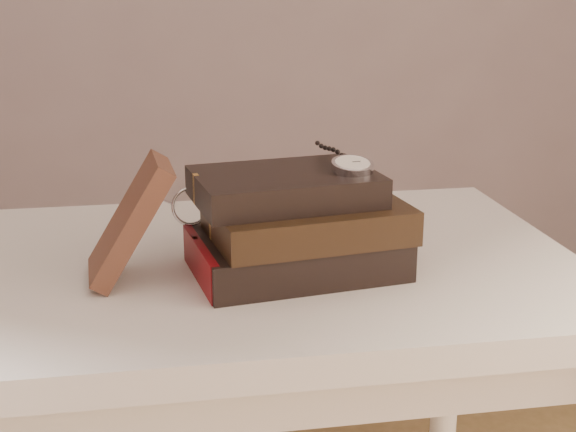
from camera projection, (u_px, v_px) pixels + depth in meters
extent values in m
cube|color=silver|center=(213.00, 274.00, 1.09)|extent=(1.00, 0.60, 0.04)
cube|color=white|center=(214.00, 314.00, 1.11)|extent=(0.88, 0.49, 0.08)
cylinder|color=white|center=(445.00, 396.00, 1.51)|extent=(0.05, 0.05, 0.71)
cube|color=black|center=(296.00, 252.00, 1.05)|extent=(0.29, 0.22, 0.05)
cube|color=beige|center=(298.00, 252.00, 1.05)|extent=(0.28, 0.20, 0.04)
cube|color=gold|center=(195.00, 256.00, 1.03)|extent=(0.01, 0.01, 0.05)
cube|color=maroon|center=(201.00, 263.00, 1.01)|extent=(0.03, 0.17, 0.05)
cube|color=black|center=(307.00, 220.00, 1.03)|extent=(0.27, 0.20, 0.04)
cube|color=beige|center=(310.00, 219.00, 1.03)|extent=(0.26, 0.19, 0.03)
cube|color=gold|center=(212.00, 223.00, 1.02)|extent=(0.01, 0.01, 0.04)
cube|color=black|center=(285.00, 187.00, 1.03)|extent=(0.25, 0.19, 0.04)
cube|color=beige|center=(287.00, 187.00, 1.03)|extent=(0.24, 0.18, 0.03)
cube|color=gold|center=(196.00, 189.00, 1.02)|extent=(0.01, 0.01, 0.04)
cube|color=#402218|center=(130.00, 220.00, 1.00)|extent=(0.12, 0.11, 0.16)
cylinder|color=silver|center=(352.00, 167.00, 1.02)|extent=(0.06, 0.06, 0.02)
cylinder|color=white|center=(353.00, 163.00, 1.02)|extent=(0.05, 0.05, 0.01)
torus|color=silver|center=(353.00, 163.00, 1.02)|extent=(0.06, 0.06, 0.01)
cylinder|color=silver|center=(343.00, 161.00, 1.05)|extent=(0.01, 0.01, 0.01)
cube|color=black|center=(351.00, 161.00, 1.02)|extent=(0.00, 0.02, 0.00)
cube|color=black|center=(356.00, 162.00, 1.02)|extent=(0.01, 0.00, 0.00)
sphere|color=black|center=(342.00, 155.00, 1.05)|extent=(0.01, 0.01, 0.01)
sphere|color=black|center=(338.00, 152.00, 1.07)|extent=(0.01, 0.01, 0.01)
sphere|color=black|center=(333.00, 150.00, 1.08)|extent=(0.01, 0.01, 0.01)
sphere|color=black|center=(329.00, 149.00, 1.09)|extent=(0.01, 0.01, 0.01)
sphere|color=black|center=(325.00, 148.00, 1.11)|extent=(0.01, 0.01, 0.01)
sphere|color=black|center=(321.00, 146.00, 1.12)|extent=(0.01, 0.01, 0.01)
sphere|color=black|center=(317.00, 143.00, 1.13)|extent=(0.01, 0.01, 0.01)
torus|color=silver|center=(191.00, 206.00, 1.07)|extent=(0.05, 0.02, 0.05)
torus|color=silver|center=(232.00, 203.00, 1.09)|extent=(0.05, 0.02, 0.05)
cylinder|color=silver|center=(211.00, 202.00, 1.08)|extent=(0.02, 0.01, 0.00)
cylinder|color=silver|center=(165.00, 201.00, 1.12)|extent=(0.02, 0.12, 0.03)
cylinder|color=silver|center=(238.00, 195.00, 1.15)|extent=(0.02, 0.12, 0.03)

